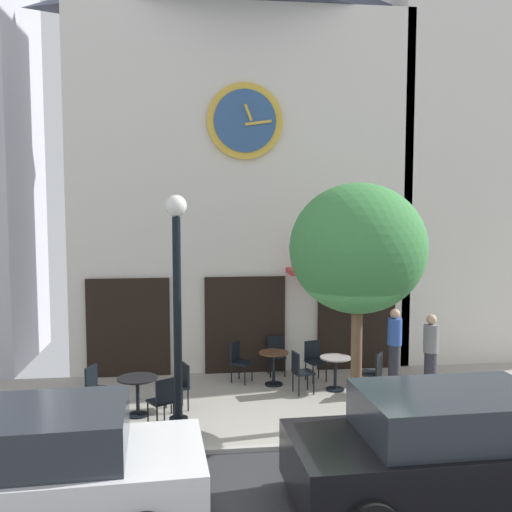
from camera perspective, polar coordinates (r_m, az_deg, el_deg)
The scene contains 20 objects.
ground_plane at distance 9.93m, azimuth 7.55°, elevation -18.88°, with size 29.42×9.63×0.13m.
clock_building at distance 14.85m, azimuth -1.55°, elevation 10.09°, with size 8.17×3.55×10.31m.
neighbor_building_right at distance 18.00m, azimuth 22.49°, elevation 15.87°, with size 6.56×3.76×14.98m.
street_lamp at distance 9.95m, azimuth -7.72°, elevation -5.91°, with size 0.36×0.36×4.16m.
street_tree at distance 10.41m, azimuth 9.97°, elevation 0.66°, with size 2.44×2.19×4.39m.
cafe_table_center_left at distance 11.49m, azimuth -11.53°, elevation -12.53°, with size 0.76×0.76×0.74m.
cafe_table_leftmost at distance 13.11m, azimuth 1.75°, elevation -10.38°, with size 0.66×0.66×0.74m.
cafe_table_center_right at distance 12.87m, azimuth 7.79°, elevation -10.76°, with size 0.66×0.66×0.73m.
cafe_chair_facing_wall at distance 11.88m, azimuth -15.44°, elevation -12.11°, with size 0.53×0.53×0.90m.
cafe_chair_mid_row at distance 12.68m, azimuth 11.52°, elevation -10.92°, with size 0.56×0.56×0.90m.
cafe_chair_outer at distance 10.89m, azimuth -9.12°, elevation -13.59°, with size 0.55×0.55×0.90m.
cafe_chair_facing_street at distance 13.49m, azimuth 5.72°, elevation -9.87°, with size 0.50×0.50×0.90m.
cafe_chair_near_tree at distance 11.72m, azimuth -7.38°, elevation -12.21°, with size 0.51×0.51×0.90m.
cafe_chair_corner at distance 13.89m, azimuth 1.96°, elevation -9.41°, with size 0.41×0.41×0.90m.
cafe_chair_left_end at distance 13.32m, azimuth -1.71°, elevation -10.03°, with size 0.56×0.56×0.90m.
cafe_chair_near_lamp at distance 12.56m, azimuth 4.31°, elevation -10.99°, with size 0.47×0.47×0.90m.
pedestrian_blue at distance 13.59m, azimuth 13.42°, elevation -8.42°, with size 0.41×0.41×1.67m.
pedestrian_grey at distance 13.14m, azimuth 16.75°, elevation -8.96°, with size 0.34×0.34×1.67m.
parked_car_white at distance 7.99m, azimuth -21.66°, elevation -19.22°, with size 4.39×2.21×1.55m.
parked_car_black at distance 8.52m, azimuth 18.60°, elevation -17.55°, with size 4.36×2.14×1.55m.
Camera 1 is at (-2.28, -9.06, 4.00)m, focal length 40.81 mm.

